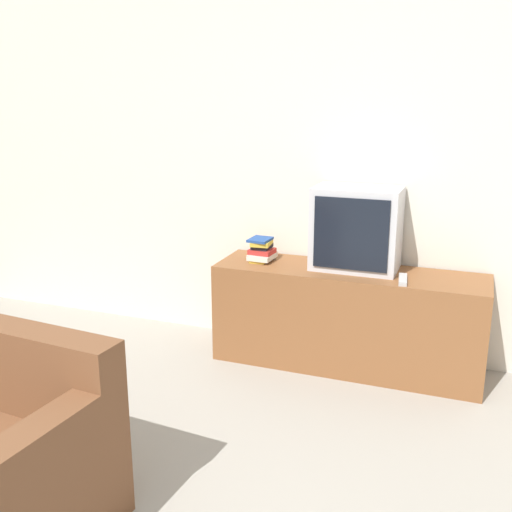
{
  "coord_description": "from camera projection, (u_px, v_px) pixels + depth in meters",
  "views": [
    {
      "loc": [
        1.49,
        -0.81,
        1.72
      ],
      "look_at": [
        0.34,
        2.25,
        0.82
      ],
      "focal_mm": 42.0,
      "sensor_mm": 36.0,
      "label": 1
    }
  ],
  "objects": [
    {
      "name": "book_stack",
      "position": [
        262.0,
        250.0,
        3.94
      ],
      "size": [
        0.16,
        0.2,
        0.15
      ],
      "color": "gold",
      "rests_on": "tv_stand"
    },
    {
      "name": "tv_stand",
      "position": [
        347.0,
        318.0,
        3.83
      ],
      "size": [
        1.69,
        0.46,
        0.64
      ],
      "color": "brown",
      "rests_on": "ground_plane"
    },
    {
      "name": "wall_back",
      "position": [
        251.0,
        156.0,
        4.08
      ],
      "size": [
        9.0,
        0.06,
        2.6
      ],
      "color": "silver",
      "rests_on": "ground_plane"
    },
    {
      "name": "television",
      "position": [
        356.0,
        228.0,
        3.72
      ],
      "size": [
        0.53,
        0.35,
        0.52
      ],
      "color": "silver",
      "rests_on": "tv_stand"
    },
    {
      "name": "remote_on_stand",
      "position": [
        403.0,
        280.0,
        3.52
      ],
      "size": [
        0.07,
        0.2,
        0.02
      ],
      "rotation": [
        0.0,
        0.0,
        0.12
      ],
      "color": "#B7B7B7",
      "rests_on": "tv_stand"
    }
  ]
}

